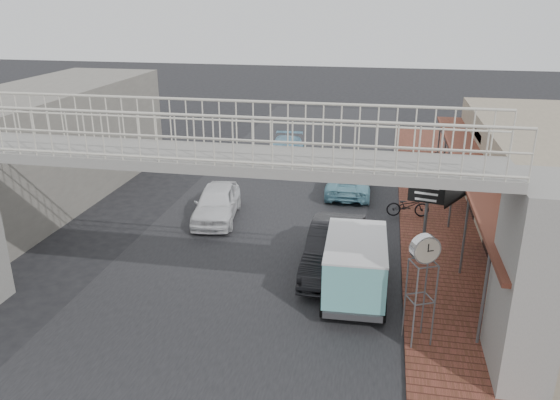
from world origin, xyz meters
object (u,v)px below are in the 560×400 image
at_px(angkot_van, 356,259).
at_px(motorcycle_near, 408,206).
at_px(angkot_far, 285,151).
at_px(dark_sedan, 334,248).
at_px(motorcycle_far, 440,162).
at_px(arrow_sign, 454,193).
at_px(angkot_curb, 349,181).
at_px(street_clock, 425,254).
at_px(white_hatchback, 217,203).

xyz_separation_m(angkot_van, motorcycle_near, (1.80, 6.84, -0.70)).
bearing_deg(angkot_far, dark_sedan, -74.69).
xyz_separation_m(dark_sedan, motorcycle_far, (4.46, 12.10, -0.20)).
xyz_separation_m(angkot_far, arrow_sign, (7.75, -11.76, 2.10)).
xyz_separation_m(dark_sedan, arrow_sign, (3.75, 0.72, 1.97)).
relative_size(angkot_curb, angkot_van, 1.06).
height_order(angkot_curb, arrow_sign, arrow_sign).
xyz_separation_m(dark_sedan, angkot_far, (-4.00, 12.48, -0.14)).
xyz_separation_m(angkot_curb, angkot_far, (-3.95, 4.49, 0.06)).
bearing_deg(arrow_sign, angkot_van, -129.36).
distance_m(angkot_curb, angkot_van, 9.66).
height_order(dark_sedan, angkot_curb, dark_sedan).
bearing_deg(angkot_van, motorcycle_near, 73.31).
height_order(angkot_curb, street_clock, street_clock).
xyz_separation_m(angkot_curb, street_clock, (2.64, -11.83, 2.06)).
xyz_separation_m(angkot_van, motorcycle_far, (3.67, 13.72, -0.66)).
distance_m(motorcycle_far, arrow_sign, 11.61).
height_order(white_hatchback, angkot_van, angkot_van).
height_order(street_clock, arrow_sign, arrow_sign).
xyz_separation_m(angkot_far, motorcycle_far, (8.46, -0.38, -0.07)).
bearing_deg(white_hatchback, angkot_van, -48.58).
distance_m(dark_sedan, arrow_sign, 4.30).
xyz_separation_m(white_hatchback, arrow_sign, (9.02, -2.96, 2.07)).
height_order(angkot_far, motorcycle_near, angkot_far).
bearing_deg(angkot_curb, white_hatchback, 38.84).
height_order(white_hatchback, angkot_far, white_hatchback).
distance_m(white_hatchback, angkot_van, 8.06).
height_order(dark_sedan, motorcycle_near, dark_sedan).
distance_m(angkot_curb, arrow_sign, 8.49).
height_order(motorcycle_near, motorcycle_far, motorcycle_far).
height_order(white_hatchback, arrow_sign, arrow_sign).
bearing_deg(arrow_sign, angkot_curb, 130.05).
xyz_separation_m(angkot_curb, motorcycle_near, (2.64, -2.77, -0.04)).
relative_size(dark_sedan, arrow_sign, 1.48).
distance_m(dark_sedan, motorcycle_far, 12.90).
height_order(white_hatchback, motorcycle_far, white_hatchback).
bearing_deg(dark_sedan, angkot_van, -62.02).
height_order(white_hatchback, street_clock, street_clock).
xyz_separation_m(angkot_curb, motorcycle_far, (4.51, 4.11, -0.01)).
height_order(white_hatchback, motorcycle_near, white_hatchback).
bearing_deg(street_clock, angkot_curb, 78.50).
relative_size(white_hatchback, street_clock, 1.35).
distance_m(angkot_far, angkot_van, 14.90).
distance_m(angkot_van, motorcycle_far, 14.21).
distance_m(angkot_far, motorcycle_near, 9.80).
distance_m(motorcycle_near, arrow_sign, 5.15).
xyz_separation_m(angkot_curb, arrow_sign, (3.81, -7.28, 2.17)).
bearing_deg(street_clock, angkot_van, 104.78).
relative_size(white_hatchback, arrow_sign, 1.26).
xyz_separation_m(dark_sedan, angkot_van, (0.79, -1.61, 0.46)).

